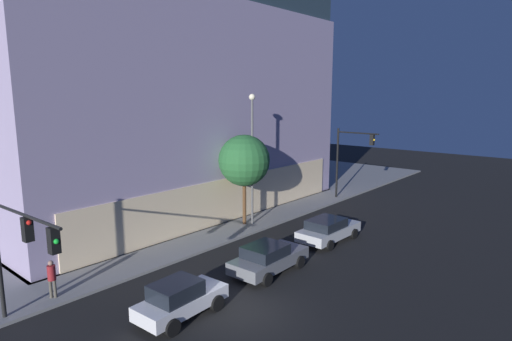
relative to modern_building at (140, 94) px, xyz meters
name	(u,v)px	position (x,y,z in m)	size (l,w,h in m)	color
ground_plane	(241,312)	(-9.21, -20.48, -9.51)	(120.00, 120.00, 0.00)	black
modern_building	(140,94)	(0.00, 0.00, 0.00)	(28.69, 22.11, 19.20)	#4C4C51
traffic_light_near_corner	(19,240)	(-16.13, -15.58, -5.50)	(0.47, 5.56, 5.51)	black
traffic_light_far_corner	(350,152)	(11.66, -14.29, -5.13)	(0.32, 3.96, 6.31)	black
street_lamp_sidewalk	(252,146)	(0.41, -12.70, -3.65)	(0.44, 0.44, 9.30)	#555555
sidewalk_tree	(244,161)	(0.07, -12.24, -4.72)	(3.66, 3.66, 6.49)	#50341E
pedestrian_waiting	(52,276)	(-14.11, -13.22, -8.30)	(0.36, 0.36, 1.80)	#4C473D
car_white	(180,299)	(-11.24, -18.81, -8.68)	(4.15, 2.08, 1.64)	silver
car_grey	(268,258)	(-5.18, -18.71, -8.70)	(4.73, 2.28, 1.57)	slate
car_silver	(328,229)	(1.15, -18.57, -8.71)	(4.84, 2.31, 1.54)	#B7BABF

